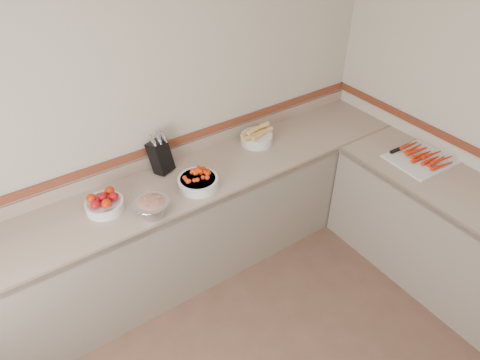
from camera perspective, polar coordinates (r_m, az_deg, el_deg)
back_wall at (r=3.22m, az=-11.88°, el=7.92°), size 4.00×0.00×4.00m
counter_back at (r=3.47m, az=-7.88°, el=-6.47°), size 4.00×0.65×1.08m
dishwasher at (r=3.73m, az=27.97°, el=-8.35°), size 0.63×0.60×0.84m
knife_block at (r=3.27m, az=-10.58°, el=3.20°), size 0.19×0.20×0.33m
tomato_bowl at (r=3.05m, az=-17.64°, el=-2.98°), size 0.26×0.26×0.13m
cherry_tomato_bowl at (r=3.12m, az=-5.62°, el=-0.06°), size 0.30×0.30×0.16m
corn_bowl at (r=3.59m, az=2.22°, el=5.80°), size 0.30×0.27×0.16m
rhubarb_bowl at (r=2.91m, az=-11.66°, el=-3.49°), size 0.25×0.25×0.14m
cutting_board at (r=3.71m, az=23.23°, el=2.84°), size 0.54×0.43×0.07m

